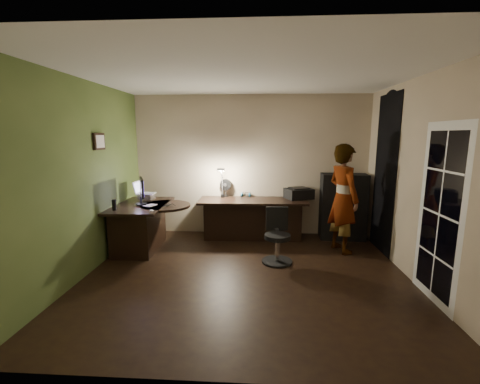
# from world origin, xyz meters

# --- Properties ---
(floor) EXTENTS (4.50, 4.00, 0.01)m
(floor) POSITION_xyz_m (0.00, 0.00, -0.01)
(floor) COLOR black
(floor) RESTS_ON ground
(ceiling) EXTENTS (4.50, 4.00, 0.01)m
(ceiling) POSITION_xyz_m (0.00, 0.00, 2.71)
(ceiling) COLOR silver
(ceiling) RESTS_ON floor
(wall_back) EXTENTS (4.50, 0.01, 2.70)m
(wall_back) POSITION_xyz_m (0.00, 2.00, 1.35)
(wall_back) COLOR tan
(wall_back) RESTS_ON floor
(wall_front) EXTENTS (4.50, 0.01, 2.70)m
(wall_front) POSITION_xyz_m (0.00, -2.00, 1.35)
(wall_front) COLOR tan
(wall_front) RESTS_ON floor
(wall_left) EXTENTS (0.01, 4.00, 2.70)m
(wall_left) POSITION_xyz_m (-2.25, 0.00, 1.35)
(wall_left) COLOR tan
(wall_left) RESTS_ON floor
(wall_right) EXTENTS (0.01, 4.00, 2.70)m
(wall_right) POSITION_xyz_m (2.25, 0.00, 1.35)
(wall_right) COLOR tan
(wall_right) RESTS_ON floor
(green_wall_overlay) EXTENTS (0.00, 4.00, 2.70)m
(green_wall_overlay) POSITION_xyz_m (-2.24, 0.00, 1.35)
(green_wall_overlay) COLOR #4B612B
(green_wall_overlay) RESTS_ON floor
(arched_doorway) EXTENTS (0.01, 0.90, 2.60)m
(arched_doorway) POSITION_xyz_m (2.24, 1.15, 1.30)
(arched_doorway) COLOR black
(arched_doorway) RESTS_ON floor
(french_door) EXTENTS (0.02, 0.92, 2.10)m
(french_door) POSITION_xyz_m (2.24, -0.55, 1.05)
(french_door) COLOR white
(french_door) RESTS_ON floor
(framed_picture) EXTENTS (0.04, 0.30, 0.25)m
(framed_picture) POSITION_xyz_m (-2.22, 0.45, 1.85)
(framed_picture) COLOR black
(framed_picture) RESTS_ON wall_left
(desk_left) EXTENTS (0.88, 1.39, 0.79)m
(desk_left) POSITION_xyz_m (-1.83, 0.95, 0.39)
(desk_left) COLOR black
(desk_left) RESTS_ON floor
(desk_right) EXTENTS (2.02, 0.74, 0.75)m
(desk_right) POSITION_xyz_m (0.05, 1.63, 0.38)
(desk_right) COLOR black
(desk_right) RESTS_ON floor
(cabinet) EXTENTS (0.84, 0.45, 1.23)m
(cabinet) POSITION_xyz_m (1.75, 1.75, 0.62)
(cabinet) COLOR black
(cabinet) RESTS_ON floor
(laptop_stand) EXTENTS (0.26, 0.22, 0.10)m
(laptop_stand) POSITION_xyz_m (-1.84, 1.28, 0.86)
(laptop_stand) COLOR silver
(laptop_stand) RESTS_ON desk_left
(laptop) EXTENTS (0.33, 0.31, 0.22)m
(laptop) POSITION_xyz_m (-1.84, 1.28, 1.02)
(laptop) COLOR silver
(laptop) RESTS_ON laptop_stand
(monitor) EXTENTS (0.28, 0.48, 0.32)m
(monitor) POSITION_xyz_m (-1.79, 0.88, 0.96)
(monitor) COLOR black
(monitor) RESTS_ON desk_left
(mouse) EXTENTS (0.08, 0.10, 0.03)m
(mouse) POSITION_xyz_m (-1.45, 0.37, 0.82)
(mouse) COLOR silver
(mouse) RESTS_ON desk_left
(phone) EXTENTS (0.11, 0.15, 0.01)m
(phone) POSITION_xyz_m (-1.33, 0.83, 0.81)
(phone) COLOR black
(phone) RESTS_ON desk_left
(pen) EXTENTS (0.09, 0.13, 0.01)m
(pen) POSITION_xyz_m (-1.24, 0.86, 0.81)
(pen) COLOR black
(pen) RESTS_ON desk_left
(speaker) EXTENTS (0.08, 0.08, 0.17)m
(speaker) POSITION_xyz_m (-2.05, 0.43, 0.89)
(speaker) COLOR black
(speaker) RESTS_ON desk_left
(notepad) EXTENTS (0.20, 0.23, 0.01)m
(notepad) POSITION_xyz_m (-1.61, 0.79, 0.81)
(notepad) COLOR silver
(notepad) RESTS_ON desk_left
(desk_fan) EXTENTS (0.25, 0.18, 0.35)m
(desk_fan) POSITION_xyz_m (-0.48, 1.92, 0.93)
(desk_fan) COLOR black
(desk_fan) RESTS_ON desk_right
(headphones) EXTENTS (0.21, 0.14, 0.09)m
(headphones) POSITION_xyz_m (-0.09, 1.94, 0.80)
(headphones) COLOR #21648F
(headphones) RESTS_ON desk_right
(printer) EXTENTS (0.58, 0.52, 0.21)m
(printer) POSITION_xyz_m (0.93, 1.81, 0.86)
(printer) COLOR black
(printer) RESTS_ON desk_right
(desk_lamp) EXTENTS (0.16, 0.29, 0.62)m
(desk_lamp) POSITION_xyz_m (-0.54, 1.83, 1.06)
(desk_lamp) COLOR black
(desk_lamp) RESTS_ON desk_right
(office_chair) EXTENTS (0.48, 0.48, 0.84)m
(office_chair) POSITION_xyz_m (0.46, 0.48, 0.42)
(office_chair) COLOR black
(office_chair) RESTS_ON floor
(person) EXTENTS (0.65, 0.76, 1.81)m
(person) POSITION_xyz_m (1.57, 1.07, 0.90)
(person) COLOR #D8A88C
(person) RESTS_ON floor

